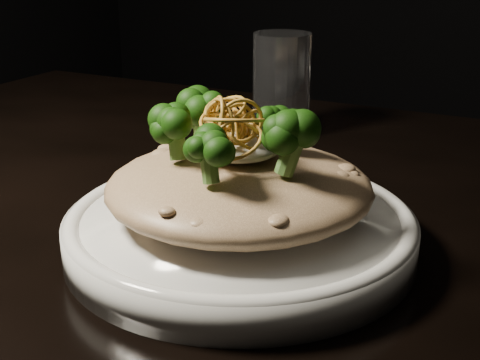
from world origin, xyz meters
The scene contains 7 objects.
table centered at (0.00, 0.00, 0.67)m, with size 1.10×0.80×0.75m.
plate centered at (0.05, -0.07, 0.76)m, with size 0.26×0.26×0.03m, color silver.
risotto centered at (0.04, -0.07, 0.80)m, with size 0.20×0.20×0.04m, color brown.
broccoli centered at (0.04, -0.08, 0.84)m, with size 0.12×0.12×0.04m, color black, non-canonical shape.
cheese centered at (0.04, -0.06, 0.83)m, with size 0.06×0.06×0.02m, color white.
shallots centered at (0.04, -0.07, 0.85)m, with size 0.05×0.05×0.03m, color olive, non-canonical shape.
drinking_glass centered at (-0.05, 0.23, 0.81)m, with size 0.07×0.07×0.12m, color silver.
Camera 1 is at (0.25, -0.47, 0.97)m, focal length 50.00 mm.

